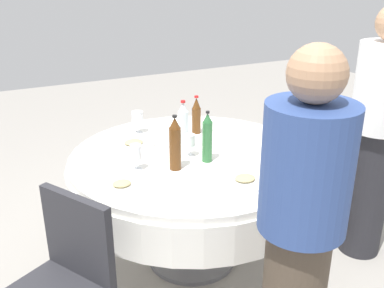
% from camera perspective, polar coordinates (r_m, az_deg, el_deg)
% --- Properties ---
extents(ground_plane, '(10.00, 10.00, 0.00)m').
position_cam_1_polar(ground_plane, '(2.99, 0.00, -14.48)').
color(ground_plane, gray).
extents(dining_table, '(1.47, 1.47, 0.74)m').
position_cam_1_polar(dining_table, '(2.68, 0.00, -4.21)').
color(dining_table, white).
rests_on(dining_table, ground_plane).
extents(bottle_brown_near, '(0.06, 0.06, 0.31)m').
position_cam_1_polar(bottle_brown_near, '(2.37, -2.20, -0.05)').
color(bottle_brown_near, '#593314').
rests_on(bottle_brown_near, dining_table).
extents(bottle_brown_south, '(0.06, 0.06, 0.29)m').
position_cam_1_polar(bottle_brown_south, '(2.55, 11.31, 0.97)').
color(bottle_brown_south, '#593314').
rests_on(bottle_brown_south, dining_table).
extents(bottle_brown_far, '(0.06, 0.06, 0.26)m').
position_cam_1_polar(bottle_brown_far, '(2.91, 0.56, 3.64)').
color(bottle_brown_far, '#593314').
rests_on(bottle_brown_far, dining_table).
extents(bottle_clear_north, '(0.07, 0.07, 0.28)m').
position_cam_1_polar(bottle_clear_north, '(2.75, -1.14, 2.69)').
color(bottle_clear_north, silver).
rests_on(bottle_clear_north, dining_table).
extents(bottle_green_rear, '(0.06, 0.06, 0.30)m').
position_cam_1_polar(bottle_green_rear, '(2.48, 1.99, 0.76)').
color(bottle_green_rear, '#2D6B38').
rests_on(bottle_green_rear, dining_table).
extents(wine_glass_north, '(0.08, 0.08, 0.15)m').
position_cam_1_polar(wine_glass_north, '(2.94, -7.06, 3.31)').
color(wine_glass_north, white).
rests_on(wine_glass_north, dining_table).
extents(wine_glass_rear, '(0.06, 0.06, 0.13)m').
position_cam_1_polar(wine_glass_rear, '(2.56, -0.29, 0.33)').
color(wine_glass_rear, white).
rests_on(wine_glass_rear, dining_table).
extents(wine_glass_outer, '(0.06, 0.06, 0.15)m').
position_cam_1_polar(wine_glass_outer, '(2.40, -7.26, -1.11)').
color(wine_glass_outer, white).
rests_on(wine_glass_outer, dining_table).
extents(plate_front, '(0.24, 0.24, 0.04)m').
position_cam_1_polar(plate_front, '(2.29, 6.85, -4.71)').
color(plate_front, white).
rests_on(plate_front, dining_table).
extents(plate_mid, '(0.21, 0.21, 0.04)m').
position_cam_1_polar(plate_mid, '(2.25, -9.03, -5.37)').
color(plate_mid, white).
rests_on(plate_mid, dining_table).
extents(plate_inner, '(0.26, 0.26, 0.04)m').
position_cam_1_polar(plate_inner, '(2.75, -7.53, -0.04)').
color(plate_inner, white).
rests_on(plate_inner, dining_table).
extents(spoon_south, '(0.16, 0.11, 0.00)m').
position_cam_1_polar(spoon_south, '(3.00, 3.71, 1.78)').
color(spoon_south, silver).
rests_on(spoon_south, dining_table).
extents(fork_far, '(0.10, 0.17, 0.00)m').
position_cam_1_polar(fork_far, '(2.25, -2.27, -5.43)').
color(fork_far, silver).
rests_on(fork_far, dining_table).
extents(knife_north, '(0.18, 0.02, 0.00)m').
position_cam_1_polar(knife_north, '(3.04, -2.27, 2.11)').
color(knife_north, silver).
rests_on(knife_north, dining_table).
extents(person_near, '(0.34, 0.34, 1.54)m').
position_cam_1_polar(person_near, '(1.81, 13.74, -11.11)').
color(person_near, '#4C3F33').
rests_on(person_near, ground_plane).
extents(person_south, '(0.34, 0.34, 1.59)m').
position_cam_1_polar(person_south, '(2.90, 22.74, 1.28)').
color(person_south, '#26262B').
rests_on(person_south, ground_plane).
extents(chair_outer, '(0.54, 0.54, 0.87)m').
position_cam_1_polar(chair_outer, '(2.09, -16.24, -16.04)').
color(chair_outer, '#2D2D33').
rests_on(chair_outer, ground_plane).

